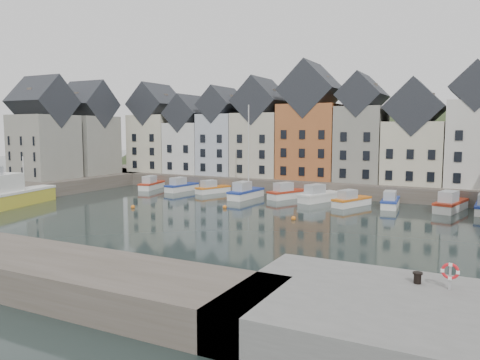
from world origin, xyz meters
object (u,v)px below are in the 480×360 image
Objects in this scene: life_ring_post at (450,272)px; boat_a at (152,185)px; large_vessel at (10,195)px; boat_d at (245,192)px; mooring_bollard at (418,277)px.

boat_a is at bearing 141.49° from life_ring_post.
life_ring_post is at bearing -49.56° from boat_a.
large_vessel is (-4.69, -22.04, 0.80)m from boat_a.
boat_d reaches higher than boat_a.
large_vessel is 9.81× the size of life_ring_post.
large_vessel is (-22.74, -19.62, 0.65)m from boat_d.
boat_a is 0.51× the size of large_vessel.
life_ring_post reaches higher than mooring_bollard.
life_ring_post is at bearing -10.98° from mooring_bollard.
boat_a is at bearing 140.81° from mooring_bollard.
boat_d is 30.04m from large_vessel.
large_vessel is 51.00m from mooring_bollard.
boat_a is 0.49× the size of boat_d.
large_vessel reaches higher than mooring_bollard.
life_ring_post is (45.77, -36.42, 2.15)m from boat_a.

